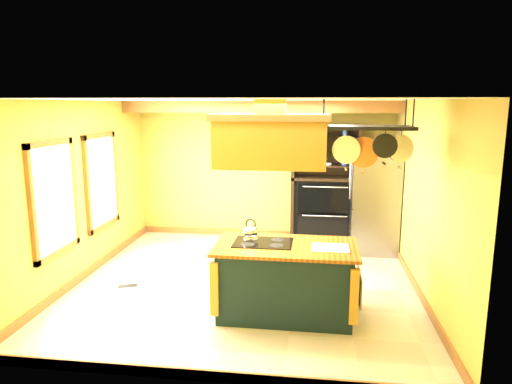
% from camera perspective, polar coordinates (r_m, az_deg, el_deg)
% --- Properties ---
extents(floor, '(5.00, 5.00, 0.00)m').
position_cam_1_polar(floor, '(6.99, -1.35, -11.29)').
color(floor, beige).
rests_on(floor, ground).
extents(ceiling, '(5.00, 5.00, 0.00)m').
position_cam_1_polar(ceiling, '(6.46, -1.46, 11.44)').
color(ceiling, white).
rests_on(ceiling, wall_back).
extents(wall_back, '(5.00, 0.02, 2.70)m').
position_cam_1_polar(wall_back, '(9.04, 0.99, 2.73)').
color(wall_back, gold).
rests_on(wall_back, floor).
extents(wall_front, '(5.00, 0.02, 2.70)m').
position_cam_1_polar(wall_front, '(4.22, -6.56, -7.05)').
color(wall_front, gold).
rests_on(wall_front, floor).
extents(wall_left, '(0.02, 5.00, 2.70)m').
position_cam_1_polar(wall_left, '(7.39, -20.94, 0.13)').
color(wall_left, gold).
rests_on(wall_left, floor).
extents(wall_right, '(0.02, 5.00, 2.70)m').
position_cam_1_polar(wall_right, '(6.70, 20.26, -0.89)').
color(wall_right, gold).
rests_on(wall_right, floor).
extents(ceiling_beam, '(5.00, 0.15, 0.20)m').
position_cam_1_polar(ceiling_beam, '(8.15, 0.39, 10.58)').
color(ceiling_beam, olive).
rests_on(ceiling_beam, ceiling).
extents(window_near, '(0.06, 1.06, 1.56)m').
position_cam_1_polar(window_near, '(6.68, -23.90, -0.74)').
color(window_near, olive).
rests_on(window_near, wall_left).
extents(window_far, '(0.06, 1.06, 1.56)m').
position_cam_1_polar(window_far, '(7.89, -18.71, 1.30)').
color(window_far, olive).
rests_on(window_far, wall_left).
extents(kitchen_island, '(1.78, 1.00, 1.11)m').
position_cam_1_polar(kitchen_island, '(5.87, 3.71, -10.83)').
color(kitchen_island, black).
rests_on(kitchen_island, floor).
extents(range_hood, '(1.39, 0.78, 0.80)m').
position_cam_1_polar(range_hood, '(5.48, 1.87, 6.69)').
color(range_hood, '#B7842D').
rests_on(range_hood, ceiling).
extents(pot_rack, '(1.16, 0.54, 0.80)m').
position_cam_1_polar(pot_rack, '(5.50, 13.50, 6.76)').
color(pot_rack, black).
rests_on(pot_rack, ceiling).
extents(refrigerator, '(0.83, 0.98, 1.91)m').
position_cam_1_polar(refrigerator, '(8.54, 14.46, -0.96)').
color(refrigerator, gray).
rests_on(refrigerator, floor).
extents(hutch, '(1.27, 0.58, 2.24)m').
position_cam_1_polar(hutch, '(8.83, 8.55, -0.75)').
color(hutch, black).
rests_on(hutch, floor).
extents(floor_register, '(0.30, 0.21, 0.01)m').
position_cam_1_polar(floor_register, '(7.13, -15.77, -11.20)').
color(floor_register, black).
rests_on(floor_register, floor).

